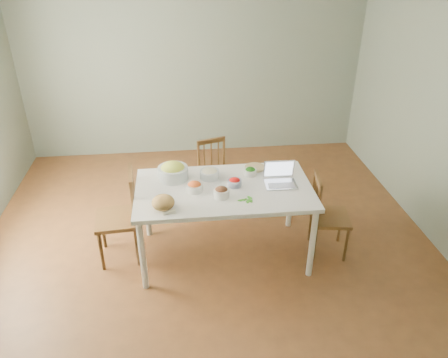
{
  "coord_description": "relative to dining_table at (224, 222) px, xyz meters",
  "views": [
    {
      "loc": [
        -0.25,
        -3.83,
        3.0
      ],
      "look_at": [
        0.16,
        -0.15,
        0.92
      ],
      "focal_mm": 34.69,
      "sensor_mm": 36.0,
      "label": 1
    }
  ],
  "objects": [
    {
      "name": "chair_right",
      "position": [
        1.12,
        -0.07,
        0.04
      ],
      "size": [
        0.44,
        0.46,
        0.91
      ],
      "primitive_type": null,
      "rotation": [
        0.0,
        0.0,
        1.41
      ],
      "color": "#4D2B11",
      "rests_on": "floor"
    },
    {
      "name": "bread_boule",
      "position": [
        -0.59,
        -0.32,
        0.48
      ],
      "size": [
        0.22,
        0.22,
        0.14
      ],
      "primitive_type": "ellipsoid",
      "rotation": [
        0.0,
        0.0,
        0.06
      ],
      "color": "#A4813D",
      "rests_on": "dining_table"
    },
    {
      "name": "chair_far",
      "position": [
        0.01,
        0.9,
        0.03
      ],
      "size": [
        0.48,
        0.47,
        0.89
      ],
      "primitive_type": null,
      "rotation": [
        0.0,
        0.0,
        0.3
      ],
      "color": "#4D2B11",
      "rests_on": "floor"
    },
    {
      "name": "butter_stick",
      "position": [
        -0.54,
        -0.4,
        0.43
      ],
      "size": [
        0.12,
        0.05,
        0.03
      ],
      "primitive_type": "cube",
      "rotation": [
        0.0,
        0.0,
        0.17
      ],
      "color": "beige",
      "rests_on": "dining_table"
    },
    {
      "name": "wall_front",
      "position": [
        -0.16,
        -2.35,
        0.94
      ],
      "size": [
        5.0,
        0.0,
        2.7
      ],
      "primitive_type": "cube",
      "color": "slate",
      "rests_on": "ground"
    },
    {
      "name": "dining_table",
      "position": [
        0.0,
        0.0,
        0.0
      ],
      "size": [
        1.75,
        0.99,
        0.82
      ],
      "primitive_type": null,
      "color": "white",
      "rests_on": "floor"
    },
    {
      "name": "bowl_carrot",
      "position": [
        -0.29,
        -0.02,
        0.46
      ],
      "size": [
        0.2,
        0.2,
        0.09
      ],
      "primitive_type": null,
      "rotation": [
        0.0,
        0.0,
        0.22
      ],
      "color": "#FF6D3A",
      "rests_on": "dining_table"
    },
    {
      "name": "laptop",
      "position": [
        0.57,
        -0.01,
        0.52
      ],
      "size": [
        0.32,
        0.27,
        0.22
      ],
      "primitive_type": null,
      "rotation": [
        0.0,
        0.0,
        -0.03
      ],
      "color": "silver",
      "rests_on": "dining_table"
    },
    {
      "name": "bowl_broccoli",
      "position": [
        0.3,
        0.24,
        0.45
      ],
      "size": [
        0.15,
        0.15,
        0.08
      ],
      "primitive_type": null,
      "rotation": [
        0.0,
        0.0,
        -0.14
      ],
      "color": "#0B4D0C",
      "rests_on": "dining_table"
    },
    {
      "name": "wall_back",
      "position": [
        -0.16,
        2.65,
        0.94
      ],
      "size": [
        5.0,
        0.0,
        2.7
      ],
      "primitive_type": "cube",
      "color": "slate",
      "rests_on": "ground"
    },
    {
      "name": "bowl_squash",
      "position": [
        -0.5,
        0.24,
        0.5
      ],
      "size": [
        0.39,
        0.39,
        0.18
      ],
      "primitive_type": null,
      "rotation": [
        0.0,
        0.0,
        0.31
      ],
      "color": "#E3E647",
      "rests_on": "dining_table"
    },
    {
      "name": "bowl_onion",
      "position": [
        -0.12,
        0.22,
        0.46
      ],
      "size": [
        0.22,
        0.22,
        0.11
      ],
      "primitive_type": null,
      "rotation": [
        0.0,
        0.0,
        0.14
      ],
      "color": "beige",
      "rests_on": "dining_table"
    },
    {
      "name": "floor",
      "position": [
        -0.16,
        0.15,
        -0.41
      ],
      "size": [
        5.0,
        5.0,
        0.0
      ],
      "primitive_type": "cube",
      "color": "#4F2F19",
      "rests_on": "ground"
    },
    {
      "name": "chair_left",
      "position": [
        -1.1,
        0.08,
        0.09
      ],
      "size": [
        0.46,
        0.48,
        1.0
      ],
      "primitive_type": null,
      "rotation": [
        0.0,
        0.0,
        -1.48
      ],
      "color": "#4D2B11",
      "rests_on": "floor"
    },
    {
      "name": "bowl_mushroom",
      "position": [
        -0.04,
        -0.16,
        0.46
      ],
      "size": [
        0.19,
        0.19,
        0.1
      ],
      "primitive_type": null,
      "rotation": [
        0.0,
        0.0,
        0.32
      ],
      "color": "black",
      "rests_on": "dining_table"
    },
    {
      "name": "bowl_redpep",
      "position": [
        0.11,
        0.03,
        0.45
      ],
      "size": [
        0.17,
        0.17,
        0.08
      ],
      "primitive_type": null,
      "rotation": [
        0.0,
        0.0,
        -0.26
      ],
      "color": "red",
      "rests_on": "dining_table"
    },
    {
      "name": "flatbread",
      "position": [
        0.38,
        0.38,
        0.42
      ],
      "size": [
        0.28,
        0.28,
        0.02
      ],
      "primitive_type": "cylinder",
      "rotation": [
        0.0,
        0.0,
        -0.42
      ],
      "color": "#CCB87C",
      "rests_on": "dining_table"
    },
    {
      "name": "basil_bunch",
      "position": [
        0.17,
        -0.25,
        0.42
      ],
      "size": [
        0.17,
        0.17,
        0.02
      ],
      "primitive_type": null,
      "color": "#194E1B",
      "rests_on": "dining_table"
    }
  ]
}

